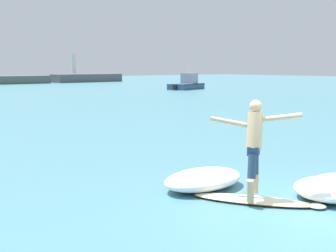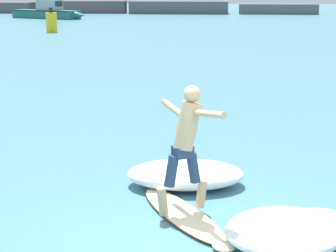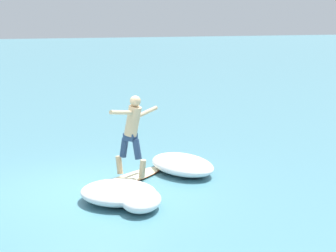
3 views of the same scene
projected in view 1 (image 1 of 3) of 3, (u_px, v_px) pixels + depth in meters
name	position (u px, v px, depth m)	size (l,w,h in m)	color
ground_plane	(307.00, 212.00, 8.05)	(200.00, 200.00, 0.00)	teal
surfboard	(255.00, 200.00, 8.60)	(1.65, 2.29, 0.23)	beige
surfer	(254.00, 140.00, 8.53)	(0.99, 1.44, 1.80)	tan
small_boat_offshore	(187.00, 84.00, 50.95)	(5.40, 3.53, 2.65)	#324A6F
wave_foam_at_nose	(331.00, 189.00, 8.83)	(2.03, 1.98, 0.37)	white
wave_foam_beside	(203.00, 179.00, 9.57)	(2.02, 1.36, 0.39)	white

